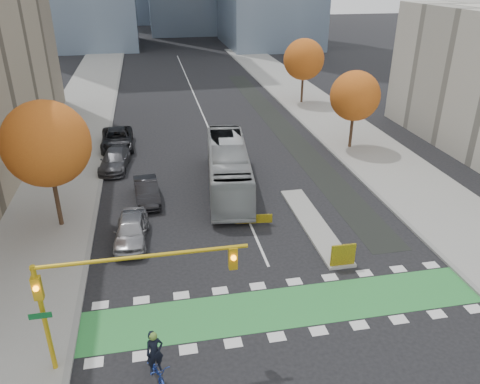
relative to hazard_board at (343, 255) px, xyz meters
name	(u,v)px	position (x,y,z in m)	size (l,w,h in m)	color
ground	(295,328)	(-4.00, -4.20, -0.80)	(300.00, 300.00, 0.00)	black
sidewalk_west	(57,177)	(-17.50, 15.80, -0.73)	(7.00, 120.00, 0.15)	gray
sidewalk_east	(374,154)	(9.50, 15.80, -0.73)	(7.00, 120.00, 0.15)	gray
curb_west	(102,174)	(-14.00, 15.80, -0.73)	(0.30, 120.00, 0.16)	gray
curb_east	(337,157)	(6.00, 15.80, -0.73)	(0.30, 120.00, 0.16)	gray
bike_crossing	(286,307)	(-4.00, -2.70, -0.79)	(20.00, 3.00, 0.01)	#2C873B
centre_line	(198,104)	(-4.00, 35.80, -0.80)	(0.15, 70.00, 0.01)	silver
bike_lane_paint	(279,125)	(3.50, 25.80, -0.80)	(2.50, 50.00, 0.01)	black
median_island	(313,224)	(0.00, 4.80, -0.72)	(1.60, 10.00, 0.16)	gray
hazard_board	(343,255)	(0.00, 0.00, 0.00)	(1.40, 0.12, 1.30)	yellow
tree_west	(46,144)	(-16.00, 7.80, 4.82)	(5.20, 5.20, 8.22)	#332114
tree_east_near	(355,96)	(8.00, 17.80, 4.06)	(4.40, 4.40, 7.08)	#332114
tree_east_far	(304,59)	(8.50, 33.80, 4.44)	(4.80, 4.80, 7.65)	#332114
traffic_signal_west	(108,284)	(-11.93, -4.71, 3.23)	(8.53, 0.56, 5.20)	#BF9914
cyclist	(156,365)	(-10.38, -6.07, 0.04)	(1.35, 2.29, 2.50)	#223C9F
bus	(228,168)	(-4.46, 11.35, 0.89)	(2.84, 12.14, 3.38)	#999DA0
parked_car_a	(131,230)	(-11.50, 5.00, 0.01)	(1.91, 4.75, 1.62)	#949398
parked_car_b	(147,191)	(-10.50, 10.39, -0.04)	(1.60, 4.60, 1.52)	black
parked_car_c	(115,160)	(-13.00, 16.97, -0.05)	(2.11, 5.19, 1.51)	#46464A
parked_car_d	(117,139)	(-13.00, 21.97, 0.05)	(2.82, 6.12, 1.70)	black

